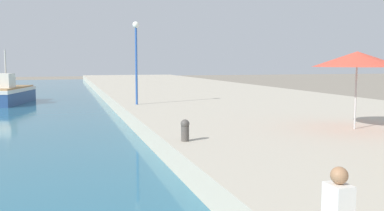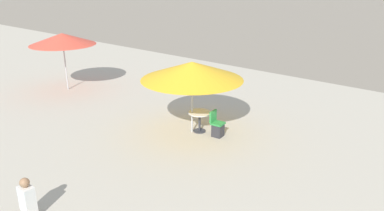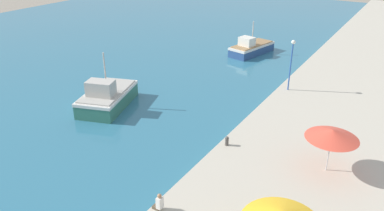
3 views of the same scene
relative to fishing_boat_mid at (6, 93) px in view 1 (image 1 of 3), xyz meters
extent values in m
cube|color=#BCB29E|center=(15.10, 0.22, -0.45)|extent=(16.00, 90.00, 0.75)
cube|color=navy|center=(0.02, 0.10, -0.22)|extent=(3.67, 6.58, 1.13)
cube|color=silver|center=(0.02, 0.10, 0.22)|extent=(3.73, 6.65, 0.25)
cube|color=#99754C|center=(0.02, 0.10, 0.40)|extent=(3.37, 6.05, 0.10)
cube|color=silver|center=(-0.22, -0.96, 0.96)|extent=(1.91, 1.70, 1.02)
cylinder|color=#B7B2A8|center=(0.02, 0.10, 1.81)|extent=(0.12, 0.12, 2.72)
cylinder|color=#B7B7B7|center=(14.01, -21.21, 1.09)|extent=(0.06, 0.06, 2.33)
cone|color=#E04C38|center=(14.01, -21.21, 2.37)|extent=(3.05, 3.05, 0.53)
cube|color=silver|center=(7.63, -29.30, 0.40)|extent=(0.26, 0.36, 0.63)
sphere|color=#9E704C|center=(7.63, -29.30, 0.83)|extent=(0.23, 0.23, 0.23)
cylinder|color=#4C4742|center=(7.65, -21.78, 0.15)|extent=(0.24, 0.24, 0.45)
sphere|color=#4C4742|center=(7.65, -21.78, 0.44)|extent=(0.26, 0.26, 0.26)
cylinder|color=#28519E|center=(8.02, -10.33, 2.02)|extent=(0.12, 0.12, 4.20)
sphere|color=white|center=(8.02, -10.33, 4.30)|extent=(0.36, 0.36, 0.36)
camera|label=1|loc=(4.32, -33.89, 2.27)|focal=40.00mm
camera|label=2|loc=(4.31, -36.88, 5.32)|focal=35.00mm
camera|label=3|loc=(16.91, -41.28, 12.95)|focal=35.00mm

